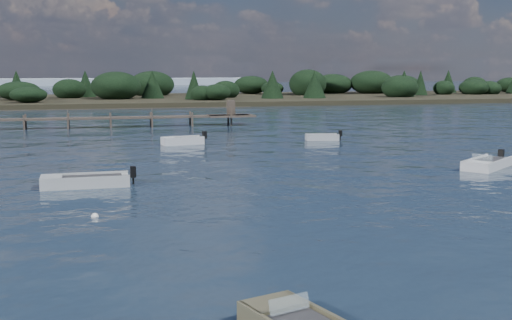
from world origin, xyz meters
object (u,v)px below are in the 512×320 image
object	(u,v)px
tender_far_grey_b	(322,138)
dinghy_mid_grey	(85,183)
tender_far_white	(183,142)
dinghy_mid_white_b	(487,165)

from	to	relation	value
tender_far_grey_b	dinghy_mid_grey	bearing A→B (deg)	-137.74
tender_far_grey_b	dinghy_mid_grey	world-z (taller)	dinghy_mid_grey
tender_far_white	dinghy_mid_grey	world-z (taller)	tender_far_white
tender_far_white	tender_far_grey_b	world-z (taller)	tender_far_white
tender_far_grey_b	dinghy_mid_white_b	bearing A→B (deg)	-74.72
dinghy_mid_white_b	tender_far_grey_b	bearing A→B (deg)	105.28
dinghy_mid_white_b	tender_far_white	bearing A→B (deg)	134.64
dinghy_mid_grey	tender_far_white	bearing A→B (deg)	67.07
tender_far_white	dinghy_mid_white_b	world-z (taller)	tender_far_white
tender_far_grey_b	dinghy_mid_white_b	distance (m)	17.87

